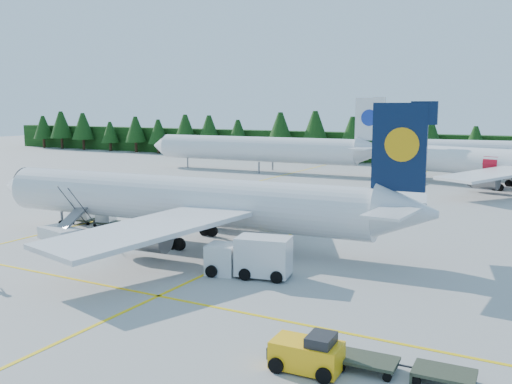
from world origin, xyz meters
The scene contains 15 objects.
ground centered at (0.00, 0.00, 0.00)m, with size 320.00×320.00×0.00m, color #999994.
taxi_stripe_a centered at (-14.00, 20.00, 0.01)m, with size 0.25×120.00×0.01m, color yellow.
taxi_stripe_b centered at (6.00, 20.00, 0.01)m, with size 0.25×120.00×0.01m, color yellow.
taxi_stripe_cross centered at (0.00, -6.00, 0.01)m, with size 80.00×0.25×0.01m, color yellow.
treeline_hedge centered at (0.00, 82.00, 3.00)m, with size 220.00×4.00×6.00m, color black.
airliner_navy centered at (-2.24, 6.28, 3.53)m, with size 40.43×33.18×11.75m.
airliner_red centered at (18.06, 54.07, 3.50)m, with size 39.22×31.86×11.63m.
airliner_far_left centered at (-22.33, 55.89, 4.01)m, with size 44.05×6.11×12.80m.
airstairs centered at (-10.88, 2.12, 0.76)m, with size 4.24×5.75×3.51m.
service_truck centered at (8.82, 0.31, 1.38)m, with size 6.07×3.21×2.79m.
baggage_tug centered at (18.01, -10.74, 0.80)m, with size 3.13×1.78×1.64m.
dolly_train centered at (20.31, -9.46, 0.48)m, with size 8.99×2.41×0.15m.
uld_pair centered at (-12.71, 7.93, 1.12)m, with size 5.26×2.19×1.67m.
crew_a centered at (7.70, 2.23, 0.96)m, with size 0.70×0.46×1.93m, color #ED5D05.
crew_c centered at (7.64, 4.89, 0.78)m, with size 0.64×0.44×1.56m, color orange.
Camera 1 is at (27.28, -32.61, 11.55)m, focal length 40.00 mm.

